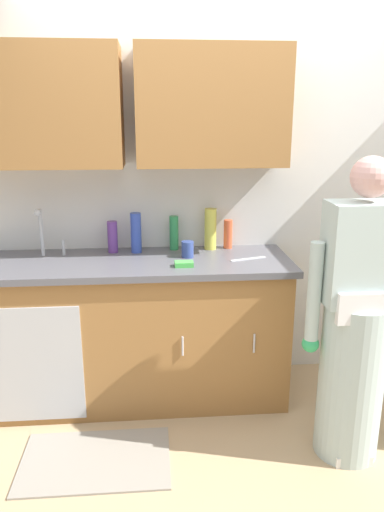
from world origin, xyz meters
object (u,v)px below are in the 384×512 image
bottle_dish_liquid (113,237)px  knife_on_counter (248,259)px  bottle_water_tall (174,233)px  bottle_soap (210,229)px  bottle_water_short (136,233)px  bottle_cleaner_spray (228,234)px  person_at_sink (355,337)px  sink (45,264)px  sponge (184,264)px  cup_by_sink (188,249)px

bottle_dish_liquid → knife_on_counter: size_ratio=0.86×
bottle_water_tall → bottle_soap: 0.24m
bottle_water_short → bottle_soap: bottle_soap is taller
bottle_cleaner_spray → knife_on_counter: (0.08, -0.28, -0.09)m
person_at_sink → sink: bearing=158.3°
sink → person_at_sink: (1.70, -0.68, -0.23)m
bottle_cleaner_spray → sponge: (-0.32, -0.40, -0.08)m
person_at_sink → knife_on_counter: person_at_sink is taller
sink → bottle_dish_liquid: sink is taller
person_at_sink → cup_by_sink: (-0.82, 0.71, 0.30)m
cup_by_sink → knife_on_counter: 0.38m
cup_by_sink → bottle_soap: bearing=47.9°
bottle_dish_liquid → cup_by_sink: size_ratio=2.02×
bottle_water_tall → bottle_dish_liquid: size_ratio=1.10×
sink → sponge: bearing=-11.3°
bottle_water_tall → bottle_water_short: bearing=-168.6°
sink → bottle_cleaner_spray: 1.19m
bottle_water_tall → bottle_cleaner_spray: bottle_water_tall is taller
knife_on_counter → bottle_cleaner_spray: bearing=89.4°
bottle_water_tall → bottle_cleaner_spray: bearing=1.3°
sink → knife_on_counter: (1.25, -0.05, 0.02)m
bottle_dish_liquid → bottle_cleaner_spray: bottle_dish_liquid is taller
cup_by_sink → knife_on_counter: size_ratio=0.43×
bottle_cleaner_spray → sponge: bottle_cleaner_spray is taller
bottle_water_tall → bottle_cleaner_spray: (0.36, 0.01, -0.02)m
bottle_cleaner_spray → bottle_soap: size_ratio=0.70×
bottle_water_tall → bottle_dish_liquid: bottle_water_tall is taller
person_at_sink → bottle_water_tall: 1.32m
bottle_dish_liquid → bottle_cleaner_spray: size_ratio=1.07×
bottle_water_short → bottle_cleaner_spray: 0.62m
bottle_water_tall → bottle_soap: bearing=-1.9°
knife_on_counter → sponge: size_ratio=2.18×
bottle_water_tall → bottle_dish_liquid: (-0.40, -0.04, -0.01)m
bottle_soap → knife_on_counter: (0.21, -0.27, -0.13)m
bottle_water_tall → sponge: bearing=-84.1°
bottle_water_tall → knife_on_counter: 0.54m
person_at_sink → bottle_water_short: (-1.15, 0.85, 0.38)m
sink → person_at_sink: 1.85m
bottle_water_short → sponge: size_ratio=2.37×
sink → bottle_soap: sink is taller
bottle_dish_liquid → sponge: bearing=-38.7°
cup_by_sink → sponge: cup_by_sink is taller
bottle_water_short → sponge: 0.46m
person_at_sink → bottle_cleaner_spray: bearing=120.6°
bottle_dish_liquid → sponge: (0.44, -0.35, -0.09)m
bottle_water_short → knife_on_counter: bottle_water_short is taller
sink → cup_by_sink: (0.88, 0.03, 0.07)m
bottle_water_tall → bottle_dish_liquid: bearing=-175.0°
bottle_dish_liquid → cup_by_sink: bearing=-18.2°
bottle_soap → sponge: 0.45m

